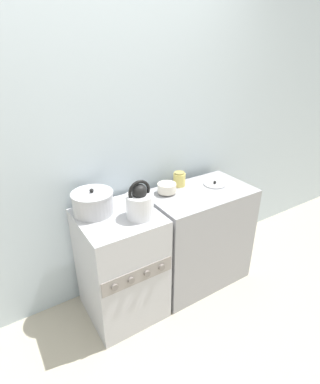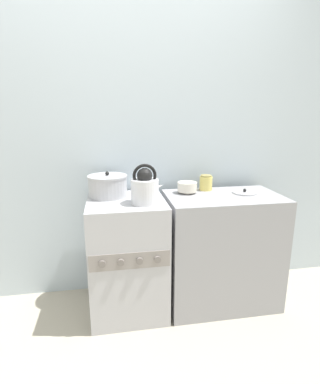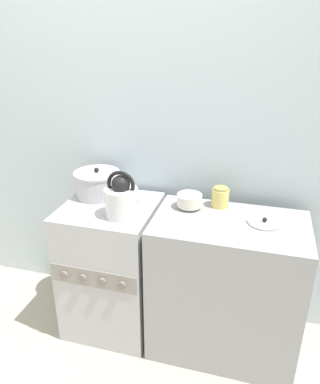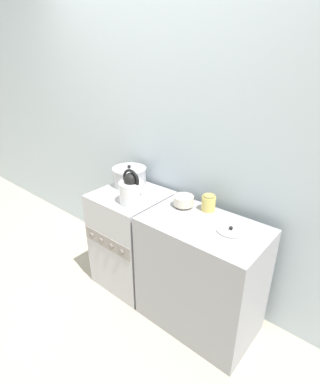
% 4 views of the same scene
% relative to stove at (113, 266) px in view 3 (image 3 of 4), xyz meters
% --- Properties ---
extents(ground_plane, '(12.00, 12.00, 0.00)m').
position_rel_stove_xyz_m(ground_plane, '(-0.00, -0.26, -0.42)').
color(ground_plane, '#B2A893').
extents(wall_back, '(7.00, 0.06, 2.50)m').
position_rel_stove_xyz_m(wall_back, '(-0.00, 0.34, 0.83)').
color(wall_back, silver).
rests_on(wall_back, ground_plane).
extents(stove, '(0.53, 0.55, 0.83)m').
position_rel_stove_xyz_m(stove, '(0.00, 0.00, 0.00)').
color(stove, '#B2B2B7').
rests_on(stove, ground_plane).
extents(counter, '(0.82, 0.49, 0.84)m').
position_rel_stove_xyz_m(counter, '(0.70, -0.02, 0.00)').
color(counter, '#99999E').
rests_on(counter, ground_plane).
extents(kettle, '(0.22, 0.18, 0.26)m').
position_rel_stove_xyz_m(kettle, '(0.12, -0.09, 0.52)').
color(kettle, silver).
rests_on(kettle, stove).
extents(cooking_pot, '(0.28, 0.28, 0.18)m').
position_rel_stove_xyz_m(cooking_pot, '(-0.12, 0.12, 0.49)').
color(cooking_pot, '#B2B2B7').
rests_on(cooking_pot, stove).
extents(enamel_bowl, '(0.14, 0.14, 0.08)m').
position_rel_stove_xyz_m(enamel_bowl, '(0.45, 0.09, 0.47)').
color(enamel_bowl, beige).
rests_on(enamel_bowl, counter).
extents(storage_jar, '(0.10, 0.10, 0.12)m').
position_rel_stove_xyz_m(storage_jar, '(0.61, 0.16, 0.48)').
color(storage_jar, '#E0CC66').
rests_on(storage_jar, counter).
extents(loose_pot_lid, '(0.18, 0.18, 0.03)m').
position_rel_stove_xyz_m(loose_pot_lid, '(0.87, 0.02, 0.43)').
color(loose_pot_lid, '#B2B2B7').
rests_on(loose_pot_lid, counter).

